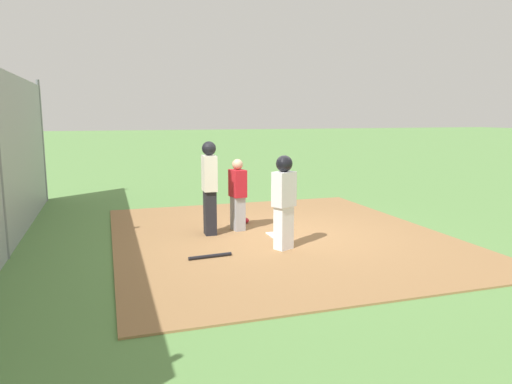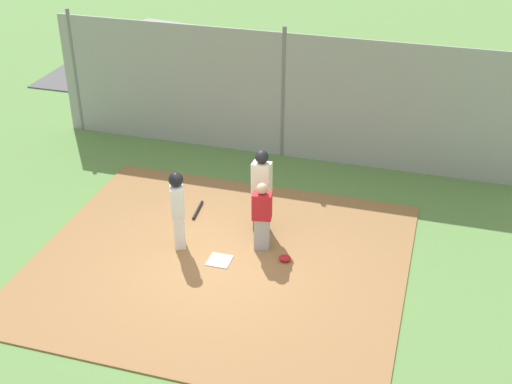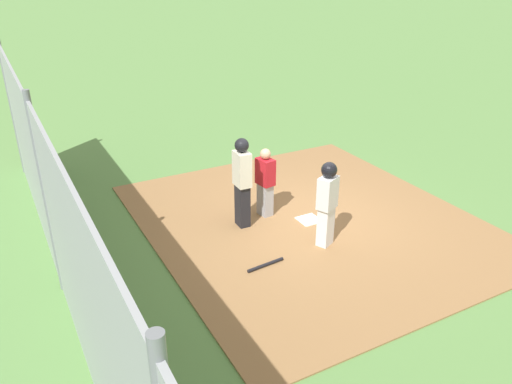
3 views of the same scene
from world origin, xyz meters
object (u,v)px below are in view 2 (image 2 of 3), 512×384
Objects in this scene: catcher at (262,216)px; home_plate at (220,261)px; umpire at (262,189)px; baseball_bat at (198,210)px; catcher_mask at (285,258)px; parked_car_silver at (168,48)px; runner at (178,205)px; parked_car_blue at (229,65)px.

home_plate is at bearing -53.66° from catcher.
baseball_bat is at bearing -100.65° from umpire.
catcher_mask is (-2.30, 1.27, 0.03)m from baseball_bat.
catcher is 11.60m from parked_car_silver.
runner is at bearing -56.80° from parked_car_silver.
parked_car_blue is (2.02, -9.23, -0.38)m from runner.
parked_car_silver is (4.55, -10.23, -0.38)m from runner.
runner is 9.46m from parked_car_blue.
runner reaches higher than catcher.
catcher is (-0.67, -0.68, 0.75)m from home_plate.
parked_car_blue is (1.89, -7.87, 0.55)m from baseball_bat.
home_plate is 0.30× the size of catcher.
umpire is 7.77× the size of catcher_mask.
home_plate is 0.26× the size of runner.
runner is 1.66m from baseball_bat.
home_plate is 1.96m from baseball_bat.
catcher is 0.34× the size of parked_car_blue.
home_plate is at bearing -53.19° from parked_car_silver.
umpire is 1.11× the size of runner.
catcher_mask reaches higher than home_plate.
catcher_mask is (-0.75, 0.94, -0.94)m from umpire.
catcher reaches higher than home_plate.
parked_car_blue reaches higher than home_plate.
umpire is 0.42× the size of parked_car_blue.
catcher_mask is at bearing 52.26° from catcher.
catcher reaches higher than catcher_mask.
parked_car_silver reaches higher than home_plate.
home_plate is 1.37m from runner.
runner is at bearing -84.98° from catcher.
parked_car_silver is at bearing -12.79° from parked_car_blue.
umpire is at bearing -110.28° from home_plate.
catcher_mask is at bearing -163.24° from home_plate.
parked_car_silver is at bearing -156.88° from catcher.
parked_car_silver is (6.72, -10.14, 0.52)m from catcher_mask.
parked_car_blue reaches higher than catcher_mask.
catcher_mask is 10.07m from parked_car_blue.
catcher is 0.34× the size of parked_car_silver.
baseball_bat is (1.74, -0.97, -0.73)m from catcher.
parked_car_silver is at bearing 21.21° from baseball_bat.
home_plate is 1.21m from catcher.
runner reaches higher than baseball_bat.
umpire reaches higher than baseball_bat.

